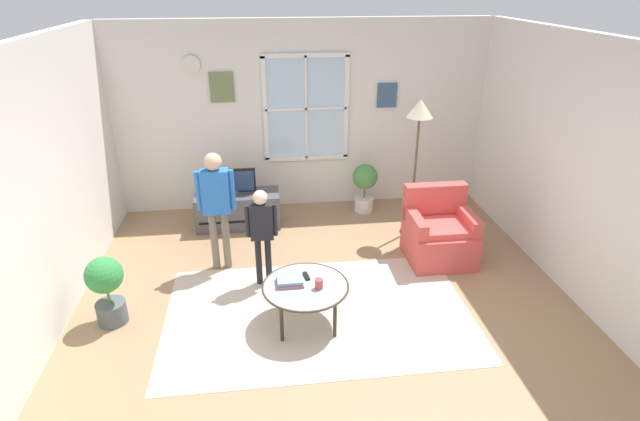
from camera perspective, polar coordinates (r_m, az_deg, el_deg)
ground_plane at (r=5.06m, az=1.42°, el=-13.22°), size 5.84×6.56×0.02m
back_wall at (r=7.21m, az=-2.02°, el=10.76°), size 5.24×0.17×2.66m
side_wall_left at (r=4.79m, az=-32.02°, el=-1.06°), size 0.12×5.96×2.66m
side_wall_right at (r=5.42m, az=30.89°, el=2.02°), size 0.12×5.96×2.66m
area_rug at (r=5.22m, az=-0.18°, el=-11.68°), size 3.11×1.94×0.01m
tv_stand at (r=6.92m, az=-9.39°, el=0.11°), size 1.13×0.48×0.48m
television at (r=6.75m, az=-9.64°, el=3.37°), size 0.52×0.08×0.36m
armchair at (r=6.17m, az=13.48°, el=-2.63°), size 0.76×0.74×0.87m
coffee_table at (r=4.86m, az=-1.69°, el=-8.83°), size 0.85×0.85×0.44m
book_stack at (r=4.86m, az=-3.46°, el=-8.07°), size 0.26×0.20×0.06m
cup at (r=4.78m, az=-0.13°, el=-8.42°), size 0.08×0.08×0.10m
remote_near_books at (r=4.97m, az=-1.57°, el=-7.53°), size 0.07×0.14×0.02m
remote_near_cup at (r=4.90m, az=-2.50°, el=-8.06°), size 0.08×0.15×0.02m
person_black_shirt at (r=5.36m, az=-6.71°, el=-1.88°), size 0.34×0.15×1.13m
person_blue_shirt at (r=5.67m, az=-11.83°, el=1.37°), size 0.43×0.19×1.42m
potted_plant_by_window at (r=7.21m, az=5.16°, el=3.11°), size 0.36×0.36×0.72m
potted_plant_corner at (r=5.29m, az=-23.32°, el=-7.98°), size 0.36×0.36×0.73m
floor_lamp at (r=6.31m, az=11.30°, el=9.83°), size 0.32×0.32×1.80m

